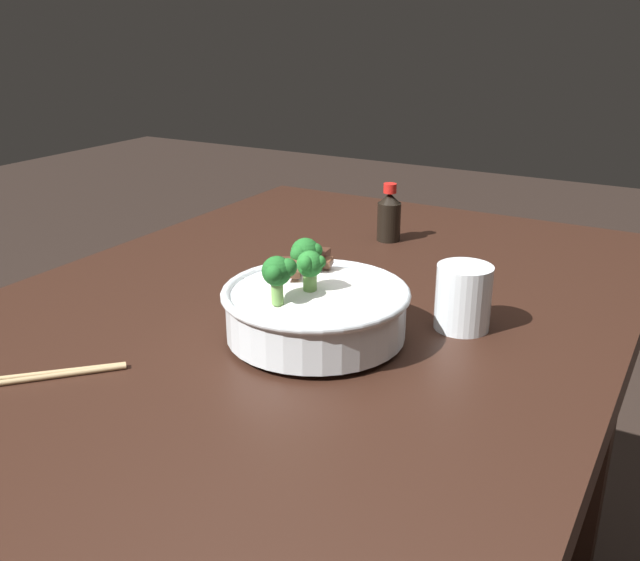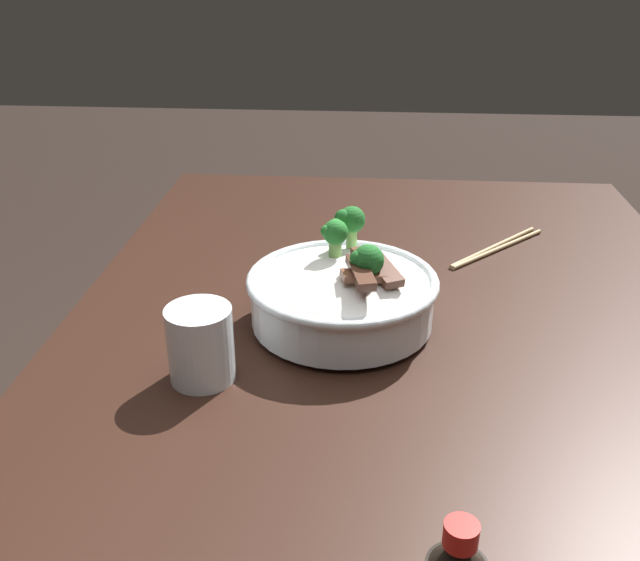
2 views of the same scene
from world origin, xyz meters
The scene contains 4 objects.
dining_table centered at (0.00, 0.00, 0.71)m, with size 1.39×0.92×0.83m.
rice_bowl centered at (0.06, 0.08, 0.89)m, with size 0.25×0.25×0.14m.
drinking_glass centered at (-0.08, 0.24, 0.88)m, with size 0.08×0.08×0.09m.
chopsticks_pair centered at (0.33, -0.17, 0.84)m, with size 0.18×0.17×0.01m.
Camera 2 is at (-0.76, 0.05, 1.31)m, focal length 39.47 mm.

